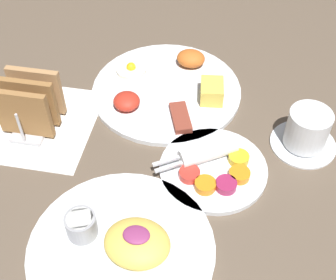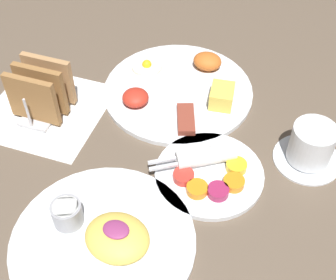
% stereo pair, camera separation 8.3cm
% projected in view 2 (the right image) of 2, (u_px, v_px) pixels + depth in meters
% --- Properties ---
extents(ground_plane, '(3.00, 3.00, 0.00)m').
position_uv_depth(ground_plane, '(125.00, 160.00, 0.83)').
color(ground_plane, brown).
extents(napkin_flat, '(0.22, 0.22, 0.00)m').
position_uv_depth(napkin_flat, '(46.00, 110.00, 0.92)').
color(napkin_flat, white).
rests_on(napkin_flat, ground_plane).
extents(plate_breakfast, '(0.30, 0.30, 0.05)m').
position_uv_depth(plate_breakfast, '(180.00, 89.00, 0.95)').
color(plate_breakfast, white).
rests_on(plate_breakfast, ground_plane).
extents(plate_condiments, '(0.20, 0.19, 0.04)m').
position_uv_depth(plate_condiments, '(209.00, 172.00, 0.80)').
color(plate_condiments, white).
rests_on(plate_condiments, ground_plane).
extents(plate_foreground, '(0.29, 0.29, 0.06)m').
position_uv_depth(plate_foreground, '(104.00, 238.00, 0.71)').
color(plate_foreground, white).
rests_on(plate_foreground, ground_plane).
extents(toast_rack, '(0.10, 0.12, 0.10)m').
position_uv_depth(toast_rack, '(41.00, 91.00, 0.88)').
color(toast_rack, '#B7B7BC').
rests_on(toast_rack, ground_plane).
extents(coffee_cup, '(0.12, 0.12, 0.08)m').
position_uv_depth(coffee_cup, '(311.00, 146.00, 0.81)').
color(coffee_cup, white).
rests_on(coffee_cup, ground_plane).
extents(teaspoon, '(0.04, 0.13, 0.01)m').
position_uv_depth(teaspoon, '(164.00, 277.00, 0.68)').
color(teaspoon, silver).
rests_on(teaspoon, ground_plane).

